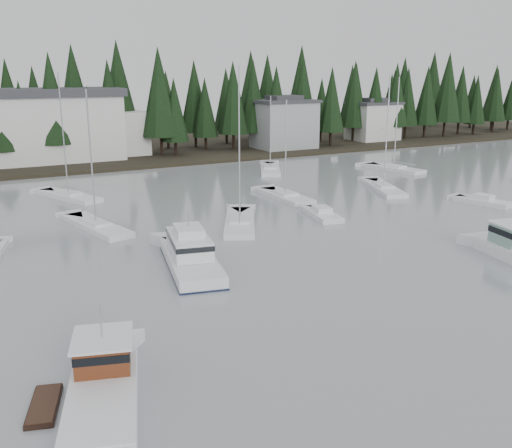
{
  "coord_description": "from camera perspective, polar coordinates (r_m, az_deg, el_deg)",
  "views": [
    {
      "loc": [
        -17.3,
        -10.24,
        13.95
      ],
      "look_at": [
        2.87,
        27.13,
        2.5
      ],
      "focal_mm": 40.0,
      "sensor_mm": 36.0,
      "label": 1
    }
  ],
  "objects": [
    {
      "name": "lobster_boat_brown",
      "position": [
        26.96,
        -15.25,
        -15.43
      ],
      "size": [
        6.04,
        9.26,
        4.34
      ],
      "rotation": [
        0.0,
        0.0,
        1.27
      ],
      "color": "white",
      "rests_on": "ground"
    },
    {
      "name": "sailboat_10",
      "position": [
        54.13,
        -15.68,
        -0.34
      ],
      "size": [
        4.57,
        10.52,
        12.98
      ],
      "rotation": [
        0.0,
        0.0,
        1.78
      ],
      "color": "white",
      "rests_on": "ground"
    },
    {
      "name": "sailboat_3",
      "position": [
        85.31,
        13.6,
        5.3
      ],
      "size": [
        4.43,
        9.73,
        13.7
      ],
      "rotation": [
        0.0,
        0.0,
        1.75
      ],
      "color": "white",
      "rests_on": "ground"
    },
    {
      "name": "house_east_b",
      "position": [
        117.92,
        11.63,
        10.14
      ],
      "size": [
        9.54,
        7.42,
        8.25
      ],
      "color": "silver",
      "rests_on": "ground"
    },
    {
      "name": "sailboat_4",
      "position": [
        67.93,
        -18.23,
        2.55
      ],
      "size": [
        6.03,
        9.86,
        14.36
      ],
      "rotation": [
        0.0,
        0.0,
        1.97
      ],
      "color": "white",
      "rests_on": "ground"
    },
    {
      "name": "cabin_cruiser_center",
      "position": [
        42.19,
        -6.58,
        -3.34
      ],
      "size": [
        5.49,
        11.05,
        4.55
      ],
      "rotation": [
        0.0,
        0.0,
        1.35
      ],
      "color": "white",
      "rests_on": "ground"
    },
    {
      "name": "sailboat_6",
      "position": [
        53.33,
        -1.62,
        0.01
      ],
      "size": [
        7.11,
        10.32,
        14.94
      ],
      "rotation": [
        0.0,
        0.0,
        1.09
      ],
      "color": "white",
      "rests_on": "ground"
    },
    {
      "name": "far_shore_land",
      "position": [
        109.52,
        -19.18,
        6.94
      ],
      "size": [
        240.0,
        54.0,
        1.0
      ],
      "primitive_type": "cube",
      "color": "black",
      "rests_on": "ground"
    },
    {
      "name": "runabout_2",
      "position": [
        66.51,
        21.74,
        2.01
      ],
      "size": [
        3.62,
        6.43,
        1.42
      ],
      "rotation": [
        0.0,
        0.0,
        1.82
      ],
      "color": "white",
      "rests_on": "ground"
    },
    {
      "name": "conifer_treeline",
      "position": [
        98.78,
        -18.09,
        6.23
      ],
      "size": [
        200.0,
        22.0,
        20.0
      ],
      "primitive_type": null,
      "color": "black",
      "rests_on": "ground"
    },
    {
      "name": "house_east_a",
      "position": [
        103.49,
        2.81,
        10.05
      ],
      "size": [
        10.6,
        8.48,
        9.25
      ],
      "color": "#999EA0",
      "rests_on": "ground"
    },
    {
      "name": "runabout_1",
      "position": [
        56.64,
        6.61,
        0.87
      ],
      "size": [
        3.44,
        6.32,
        1.42
      ],
      "rotation": [
        0.0,
        0.0,
        1.35
      ],
      "color": "white",
      "rests_on": "ground"
    },
    {
      "name": "sailboat_0",
      "position": [
        64.56,
        2.93,
        2.64
      ],
      "size": [
        2.91,
        8.9,
        11.46
      ],
      "rotation": [
        0.0,
        0.0,
        1.55
      ],
      "color": "white",
      "rests_on": "ground"
    },
    {
      "name": "sailboat_7",
      "position": [
        82.57,
        1.43,
        5.39
      ],
      "size": [
        7.3,
        10.5,
        11.13
      ],
      "rotation": [
        0.0,
        0.0,
        1.08
      ],
      "color": "white",
      "rests_on": "ground"
    },
    {
      "name": "harbor_inn",
      "position": [
        94.04,
        -19.74,
        9.23
      ],
      "size": [
        29.5,
        11.5,
        10.9
      ],
      "color": "silver",
      "rests_on": "ground"
    },
    {
      "name": "sailboat_1",
      "position": [
        70.81,
        12.63,
        3.42
      ],
      "size": [
        6.31,
        10.47,
        14.3
      ],
      "rotation": [
        0.0,
        0.0,
        1.18
      ],
      "color": "white",
      "rests_on": "ground"
    }
  ]
}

